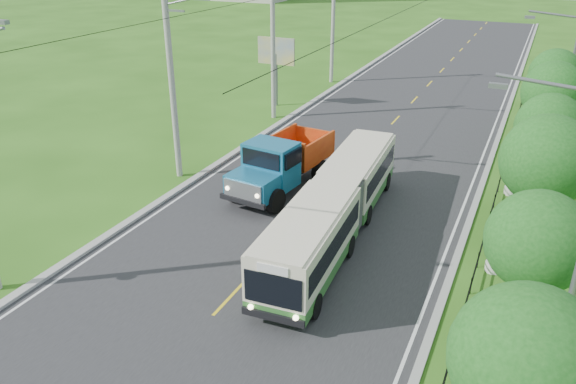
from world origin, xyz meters
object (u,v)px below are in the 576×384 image
Objects in this scene: pole_mid at (273,47)px; planter_far at (521,141)px; tree_back at (555,77)px; planter_mid at (511,189)px; tree_third at (548,164)px; bus at (335,205)px; tree_fifth at (554,95)px; pole_far at (333,24)px; tree_fourth at (550,130)px; pole_near at (173,85)px; dump_truck at (281,161)px; planter_near at (494,265)px; tree_front at (529,364)px; streetlight_mid at (574,106)px; billboard_left at (276,55)px; streetlight_far at (572,54)px; tree_second at (539,245)px.

pole_mid is 14.93× the size of planter_far.
tree_back reaches higher than planter_mid.
tree_third is 0.43× the size of bus.
tree_third is at bearing -90.00° from tree_fifth.
pole_far is 26.20m from tree_fourth.
pole_near is 1.40× the size of dump_truck.
pole_near reaches higher than bus.
tree_third is at bearing -53.91° from pole_far.
tree_front is at bearing -82.74° from planter_near.
tree_fifth reaches higher than planter_far.
pole_near is at bearing 169.91° from planter_near.
tree_back is at bearing 90.00° from tree_third.
streetlight_mid is at bearing 82.36° from tree_third.
tree_fifth is at bearing -35.36° from pole_far.
tree_back is 0.61× the size of streetlight_mid.
tree_fourth is (18.12, 5.14, -1.51)m from pole_near.
tree_back reaches higher than dump_truck.
pole_mid reaches higher than planter_far.
planter_far is (0.00, 8.00, 0.00)m from planter_mid.
tree_front is at bearing -90.00° from tree_fifth.
tree_back is (18.12, 5.14, -1.44)m from pole_mid.
planter_mid is (-1.26, -6.14, -3.57)m from tree_fifth.
pole_near is 1.00× the size of pole_mid.
planter_near is 25.78m from billboard_left.
tree_front is 0.97× the size of tree_fifth.
pole_mid is 22.25m from tree_third.
planter_mid is (16.86, -7.00, -4.81)m from pole_mid.
streetlight_far is (0.79, 7.86, 1.05)m from tree_fifth.
streetlight_far is at bearing 90.00° from streetlight_mid.
planter_near and planter_far have the same top height.
tree_front is at bearing -54.17° from bus.
planter_far is 0.13× the size of billboard_left.
planter_mid is at bearing 47.24° from bus.
tree_front reaches higher than dump_truck.
streetlight_mid is at bearing -86.30° from tree_back.
tree_second is at bearing -28.74° from bus.
pole_near is 24.00m from pole_far.
billboard_left reaches higher than planter_far.
tree_second is 1.02× the size of billboard_left.
tree_third is at bearing -90.00° from tree_fourth.
tree_third reaches higher than bus.
planter_near is 1.00× the size of planter_mid.
tree_fifth is 6.00m from tree_back.
pole_mid is 17.56m from planter_far.
tree_second is at bearing -91.74° from streetlight_far.
bus is (-7.93, 9.80, -2.10)m from tree_front.
pole_near is at bearing -142.37° from planter_far.
pole_near is 6.87m from dump_truck.
tree_third is 12.00m from tree_fifth.
billboard_left is 16.24m from dump_truck.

